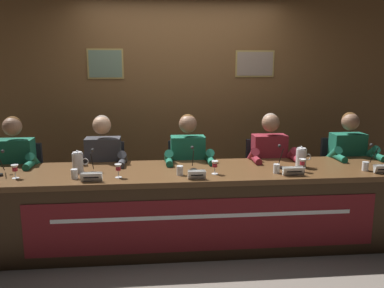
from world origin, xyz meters
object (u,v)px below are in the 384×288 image
(microphone_center, at_px, (193,162))
(microphone_right, at_px, (282,160))
(water_pitcher_right_side, at_px, (301,158))
(water_cup_right, at_px, (276,169))
(panelist_right, at_px, (271,161))
(water_cup_far_right, at_px, (365,167))
(nameplate_left, at_px, (91,177))
(panelist_center, at_px, (188,163))
(nameplate_right, at_px, (294,171))
(nameplate_far_right, at_px, (383,169))
(chair_left, at_px, (106,185))
(juice_glass_far_left, at_px, (15,169))
(microphone_left, at_px, (92,165))
(chair_right, at_px, (265,181))
(juice_glass_right, at_px, (302,163))
(water_pitcher_left_side, at_px, (78,162))
(juice_glass_left, at_px, (118,168))
(panelist_far_left, at_px, (14,167))
(chair_far_left, at_px, (22,188))
(juice_glass_center, at_px, (215,165))
(nameplate_center, at_px, (197,175))
(microphone_far_right, at_px, (375,159))
(water_cup_left, at_px, (74,174))
(chair_center, at_px, (187,183))
(panelist_far_right, at_px, (350,160))
(microphone_far_left, at_px, (1,167))
(water_cup_center, at_px, (180,171))
(conference_table, at_px, (193,196))
(chair_far_right, at_px, (340,179))

(microphone_center, relative_size, microphone_right, 1.00)
(water_pitcher_right_side, bearing_deg, water_cup_right, -148.29)
(panelist_right, xyz_separation_m, water_cup_far_right, (0.74, -0.58, 0.08))
(nameplate_left, relative_size, panelist_center, 0.15)
(microphone_right, height_order, water_cup_far_right, microphone_right)
(nameplate_right, bearing_deg, water_cup_far_right, 7.59)
(nameplate_left, distance_m, nameplate_far_right, 2.64)
(nameplate_far_right, relative_size, water_pitcher_right_side, 0.79)
(chair_left, bearing_deg, water_cup_far_right, -17.25)
(panelist_right, xyz_separation_m, water_cup_right, (-0.12, -0.59, 0.08))
(juice_glass_far_left, xyz_separation_m, microphone_left, (0.65, 0.11, -0.01))
(microphone_right, bearing_deg, chair_right, 88.30)
(juice_glass_right, height_order, water_pitcher_left_side, water_pitcher_left_side)
(chair_right, bearing_deg, juice_glass_left, -152.89)
(juice_glass_right, bearing_deg, panelist_far_left, 168.51)
(chair_far_left, xyz_separation_m, juice_glass_far_left, (0.20, -0.74, 0.40))
(juice_glass_far_left, bearing_deg, chair_far_left, 104.93)
(chair_left, bearing_deg, juice_glass_center, -35.30)
(panelist_far_left, height_order, nameplate_center, panelist_far_left)
(microphone_left, height_order, water_cup_right, microphone_left)
(chair_right, distance_m, microphone_far_right, 1.18)
(water_cup_left, bearing_deg, nameplate_right, -2.51)
(chair_center, bearing_deg, nameplate_right, -44.46)
(chair_left, distance_m, nameplate_center, 1.33)
(nameplate_left, distance_m, water_pitcher_left_side, 0.37)
(juice_glass_far_left, bearing_deg, panelist_far_right, 9.16)
(juice_glass_right, bearing_deg, chair_right, 99.56)
(nameplate_left, distance_m, microphone_left, 0.27)
(panelist_center, relative_size, microphone_far_right, 5.64)
(chair_center, relative_size, microphone_center, 4.13)
(juice_glass_right, distance_m, nameplate_far_right, 0.74)
(microphone_left, height_order, water_pitcher_right_side, microphone_left)
(microphone_far_left, height_order, panelist_right, panelist_right)
(chair_left, distance_m, water_cup_center, 1.14)
(water_cup_left, height_order, chair_center, chair_center)
(water_cup_center, distance_m, microphone_far_right, 1.93)
(panelist_center, bearing_deg, chair_right, 12.61)
(water_cup_left, height_order, water_cup_center, same)
(microphone_center, bearing_deg, panelist_far_left, 167.27)
(microphone_far_right, bearing_deg, panelist_far_left, 172.86)
(nameplate_left, distance_m, juice_glass_right, 1.92)
(conference_table, xyz_separation_m, chair_center, (-0.00, 0.72, -0.09))
(nameplate_right, bearing_deg, nameplate_far_right, -0.35)
(nameplate_far_right, bearing_deg, microphone_far_right, 77.53)
(chair_far_right, bearing_deg, panelist_far_right, -90.00)
(nameplate_right, distance_m, microphone_right, 0.28)
(panelist_far_right, bearing_deg, chair_left, 175.74)
(nameplate_right, relative_size, water_cup_far_right, 2.31)
(chair_right, height_order, chair_far_right, same)
(nameplate_left, xyz_separation_m, microphone_center, (0.91, 0.30, 0.03))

